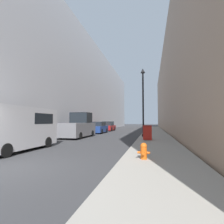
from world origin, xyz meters
TOP-DOWN VIEW (x-y plane):
  - sidewalk_right at (5.21, 18.00)m, footprint 3.08×60.00m
  - building_left_glass at (-10.55, 26.00)m, footprint 12.00×60.00m
  - building_right_stone at (12.85, 26.00)m, footprint 12.00×60.00m
  - fire_hydrant at (4.58, 2.25)m, footprint 0.49×0.38m
  - trash_bin at (4.55, 9.48)m, footprint 0.70×0.63m
  - lamppost at (4.07, 12.56)m, footprint 0.44×0.44m
  - white_van at (-2.37, 3.47)m, footprint 2.07×5.12m
  - pickup_truck at (-2.37, 11.68)m, footprint 2.15×5.17m
  - parked_sedan_near at (-2.31, 18.07)m, footprint 1.96×4.09m
  - parked_sedan_far at (-2.40, 24.16)m, footprint 1.86×4.20m

SIDE VIEW (x-z plane):
  - sidewalk_right at x=5.21m, z-range 0.00..0.13m
  - fire_hydrant at x=4.58m, z-range 0.15..0.78m
  - parked_sedan_near at x=-2.31m, z-range -0.06..1.49m
  - parked_sedan_far at x=-2.40m, z-range -0.07..1.53m
  - trash_bin at x=4.55m, z-range 0.15..1.31m
  - pickup_truck at x=-2.37m, z-range -0.24..2.30m
  - white_van at x=-2.37m, z-range 0.12..2.50m
  - lamppost at x=4.07m, z-range 0.76..7.50m
  - building_right_stone at x=12.85m, z-range 0.00..14.16m
  - building_left_glass at x=-10.55m, z-range 0.00..15.20m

